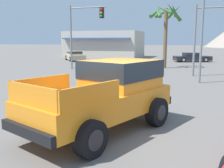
{
  "coord_description": "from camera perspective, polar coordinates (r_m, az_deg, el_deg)",
  "views": [
    {
      "loc": [
        2.24,
        -7.09,
        2.57
      ],
      "look_at": [
        -0.42,
        0.68,
        1.21
      ],
      "focal_mm": 42.0,
      "sensor_mm": 36.0,
      "label": 1
    }
  ],
  "objects": [
    {
      "name": "traffic_light_main",
      "position": [
        20.2,
        22.64,
        11.68
      ],
      "size": [
        4.28,
        0.38,
        5.13
      ],
      "color": "slate",
      "rests_on": "ground_plane"
    },
    {
      "name": "parked_car_tan",
      "position": [
        35.15,
        -8.09,
        6.11
      ],
      "size": [
        4.34,
        4.7,
        1.25
      ],
      "rotation": [
        0.0,
        0.0,
        3.83
      ],
      "color": "tan",
      "rests_on": "ground_plane"
    },
    {
      "name": "parked_car_dark",
      "position": [
        34.19,
        17.02,
        5.62
      ],
      "size": [
        4.77,
        3.29,
        1.13
      ],
      "rotation": [
        0.0,
        0.0,
        5.11
      ],
      "color": "#232328",
      "rests_on": "ground_plane"
    },
    {
      "name": "traffic_light_crosswalk",
      "position": [
        23.94,
        -6.12,
        12.67
      ],
      "size": [
        3.51,
        0.38,
        5.71
      ],
      "color": "slate",
      "rests_on": "ground_plane"
    },
    {
      "name": "ground_plane",
      "position": [
        7.87,
        1.29,
        -9.7
      ],
      "size": [
        320.0,
        320.0,
        0.0
      ],
      "primitive_type": "plane",
      "color": "slate"
    },
    {
      "name": "orange_pickup_truck",
      "position": [
        7.68,
        -0.73,
        -1.54
      ],
      "size": [
        3.53,
        5.28,
        1.99
      ],
      "rotation": [
        0.0,
        0.0,
        -0.37
      ],
      "color": "orange",
      "rests_on": "ground_plane"
    },
    {
      "name": "palm_tree_leaning",
      "position": [
        25.68,
        11.65,
        13.55
      ],
      "size": [
        3.07,
        2.98,
        6.01
      ],
      "color": "brown",
      "rests_on": "ground_plane"
    },
    {
      "name": "street_lamp_post",
      "position": [
        17.07,
        19.3,
        16.27
      ],
      "size": [
        0.9,
        0.24,
        7.98
      ],
      "color": "slate",
      "rests_on": "ground_plane"
    },
    {
      "name": "storefront_building",
      "position": [
        42.92,
        -1.72,
        8.65
      ],
      "size": [
        11.81,
        7.57,
        4.07
      ],
      "color": "#BCB2A3",
      "rests_on": "ground_plane"
    }
  ]
}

